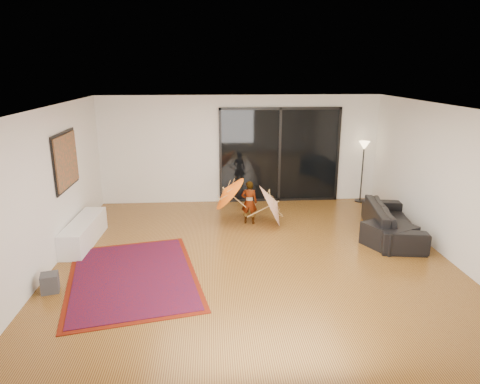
{
  "coord_description": "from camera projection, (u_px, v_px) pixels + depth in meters",
  "views": [
    {
      "loc": [
        -0.73,
        -7.1,
        3.32
      ],
      "look_at": [
        -0.21,
        0.54,
        1.1
      ],
      "focal_mm": 32.0,
      "sensor_mm": 36.0,
      "label": 1
    }
  ],
  "objects": [
    {
      "name": "floor",
      "position": [
        253.0,
        258.0,
        7.78
      ],
      "size": [
        7.0,
        7.0,
        0.0
      ],
      "primitive_type": "plane",
      "color": "olive",
      "rests_on": "ground"
    },
    {
      "name": "ceiling",
      "position": [
        255.0,
        108.0,
        7.02
      ],
      "size": [
        7.0,
        7.0,
        0.0
      ],
      "primitive_type": "plane",
      "rotation": [
        3.14,
        0.0,
        0.0
      ],
      "color": "white",
      "rests_on": "wall_back"
    },
    {
      "name": "wall_back",
      "position": [
        240.0,
        150.0,
        10.75
      ],
      "size": [
        7.0,
        0.0,
        7.0
      ],
      "primitive_type": "plane",
      "rotation": [
        1.57,
        0.0,
        0.0
      ],
      "color": "silver",
      "rests_on": "floor"
    },
    {
      "name": "wall_front",
      "position": [
        291.0,
        285.0,
        4.05
      ],
      "size": [
        7.0,
        0.0,
        7.0
      ],
      "primitive_type": "plane",
      "rotation": [
        -1.57,
        0.0,
        0.0
      ],
      "color": "silver",
      "rests_on": "floor"
    },
    {
      "name": "wall_left",
      "position": [
        47.0,
        190.0,
        7.17
      ],
      "size": [
        0.0,
        7.0,
        7.0
      ],
      "primitive_type": "plane",
      "rotation": [
        1.57,
        0.0,
        1.57
      ],
      "color": "silver",
      "rests_on": "floor"
    },
    {
      "name": "wall_right",
      "position": [
        449.0,
        183.0,
        7.63
      ],
      "size": [
        0.0,
        7.0,
        7.0
      ],
      "primitive_type": "plane",
      "rotation": [
        1.57,
        0.0,
        -1.57
      ],
      "color": "silver",
      "rests_on": "floor"
    },
    {
      "name": "sliding_door",
      "position": [
        280.0,
        155.0,
        10.83
      ],
      "size": [
        3.06,
        0.07,
        2.4
      ],
      "color": "black",
      "rests_on": "wall_back"
    },
    {
      "name": "painting",
      "position": [
        66.0,
        161.0,
        8.05
      ],
      "size": [
        0.04,
        1.28,
        1.08
      ],
      "color": "black",
      "rests_on": "wall_left"
    },
    {
      "name": "media_console",
      "position": [
        84.0,
        232.0,
        8.36
      ],
      "size": [
        0.5,
        1.73,
        0.48
      ],
      "primitive_type": "cube",
      "rotation": [
        0.0,
        0.0,
        -0.04
      ],
      "color": "white",
      "rests_on": "floor"
    },
    {
      "name": "speaker",
      "position": [
        50.0,
        283.0,
        6.58
      ],
      "size": [
        0.31,
        0.31,
        0.29
      ],
      "primitive_type": "cube",
      "rotation": [
        0.0,
        0.0,
        0.26
      ],
      "color": "#424244",
      "rests_on": "floor"
    },
    {
      "name": "persian_rug",
      "position": [
        133.0,
        276.0,
        7.07
      ],
      "size": [
        2.58,
        3.21,
        0.02
      ],
      "rotation": [
        0.0,
        0.0,
        0.21
      ],
      "color": "#601508",
      "rests_on": "floor"
    },
    {
      "name": "sofa",
      "position": [
        392.0,
        221.0,
        8.75
      ],
      "size": [
        1.18,
        2.27,
        0.63
      ],
      "primitive_type": "imported",
      "rotation": [
        0.0,
        0.0,
        1.41
      ],
      "color": "black",
      "rests_on": "floor"
    },
    {
      "name": "ottoman",
      "position": [
        389.0,
        235.0,
        8.25
      ],
      "size": [
        1.04,
        1.04,
        0.45
      ],
      "primitive_type": "cube",
      "rotation": [
        0.0,
        0.0,
        0.43
      ],
      "color": "black",
      "rests_on": "floor"
    },
    {
      "name": "floor_lamp",
      "position": [
        364.0,
        154.0,
        10.75
      ],
      "size": [
        0.27,
        0.27,
        1.57
      ],
      "color": "black",
      "rests_on": "floor"
    },
    {
      "name": "child",
      "position": [
        249.0,
        202.0,
        9.39
      ],
      "size": [
        0.39,
        0.3,
        0.97
      ],
      "primitive_type": "imported",
      "rotation": [
        0.0,
        0.0,
        2.94
      ],
      "color": "#999999",
      "rests_on": "floor"
    },
    {
      "name": "parasol_orange",
      "position": [
        224.0,
        193.0,
        9.24
      ],
      "size": [
        0.72,
        0.88,
        0.89
      ],
      "rotation": [
        0.0,
        -0.83,
        0.0
      ],
      "color": "#F9620D",
      "rests_on": "child"
    },
    {
      "name": "parasol_white",
      "position": [
        277.0,
        203.0,
        9.28
      ],
      "size": [
        0.61,
        0.99,
        0.99
      ],
      "rotation": [
        0.0,
        1.11,
        0.0
      ],
      "color": "white",
      "rests_on": "floor"
    }
  ]
}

